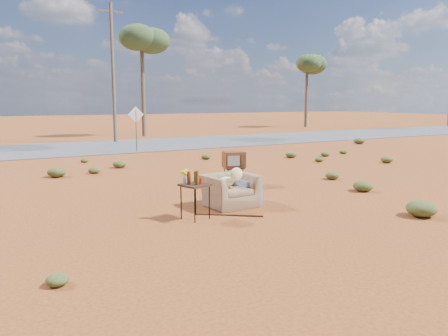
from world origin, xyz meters
TOP-DOWN VIEW (x-y plane):
  - ground at (0.00, 0.00)m, footprint 140.00×140.00m
  - highway at (0.00, 15.00)m, footprint 140.00×7.00m
  - armchair at (-0.01, 0.35)m, footprint 1.39×0.94m
  - tv_unit at (1.35, 2.58)m, footprint 0.70×0.61m
  - side_table at (-1.34, -0.29)m, footprint 0.65×0.65m
  - rusty_bar at (-0.56, -0.44)m, footprint 1.19×0.92m
  - road_sign at (1.50, 12.00)m, footprint 0.78×0.06m
  - eucalyptus_center at (5.00, 21.00)m, footprint 3.20×3.20m
  - eucalyptus_right at (22.00, 24.00)m, footprint 3.20×3.20m
  - utility_pole_center at (2.00, 17.50)m, footprint 1.40×0.20m
  - scrub_patch at (-0.82, 4.41)m, footprint 17.49×8.07m

SIDE VIEW (x-z plane):
  - ground at x=0.00m, z-range 0.00..0.00m
  - rusty_bar at x=-0.56m, z-range 0.00..0.04m
  - highway at x=0.00m, z-range 0.00..0.04m
  - scrub_patch at x=-0.82m, z-range -0.03..0.30m
  - armchair at x=-0.01m, z-range -0.03..0.97m
  - tv_unit at x=1.35m, z-range 0.24..1.21m
  - side_table at x=-1.34m, z-range 0.25..1.29m
  - road_sign at x=1.50m, z-range 0.41..2.60m
  - utility_pole_center at x=2.00m, z-range 0.15..8.15m
  - eucalyptus_right at x=22.00m, z-range 2.39..9.49m
  - eucalyptus_center at x=5.00m, z-range 2.63..10.23m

